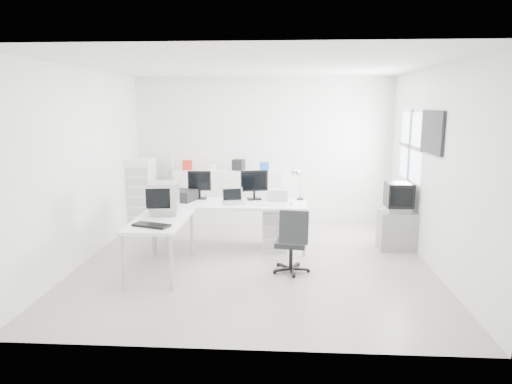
# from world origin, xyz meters

# --- Properties ---
(floor) EXTENTS (5.00, 5.00, 0.01)m
(floor) POSITION_xyz_m (0.00, 0.00, 0.00)
(floor) COLOR beige
(floor) RESTS_ON ground
(ceiling) EXTENTS (5.00, 5.00, 0.01)m
(ceiling) POSITION_xyz_m (0.00, 0.00, 2.80)
(ceiling) COLOR white
(ceiling) RESTS_ON back_wall
(back_wall) EXTENTS (5.00, 0.02, 2.80)m
(back_wall) POSITION_xyz_m (0.00, 2.50, 1.40)
(back_wall) COLOR white
(back_wall) RESTS_ON floor
(left_wall) EXTENTS (0.02, 5.00, 2.80)m
(left_wall) POSITION_xyz_m (-2.50, 0.00, 1.40)
(left_wall) COLOR white
(left_wall) RESTS_ON floor
(right_wall) EXTENTS (0.02, 5.00, 2.80)m
(right_wall) POSITION_xyz_m (2.50, 0.00, 1.40)
(right_wall) COLOR white
(right_wall) RESTS_ON floor
(window) EXTENTS (0.02, 1.20, 1.10)m
(window) POSITION_xyz_m (2.48, 1.20, 1.60)
(window) COLOR white
(window) RESTS_ON right_wall
(wall_picture) EXTENTS (0.04, 0.90, 0.60)m
(wall_picture) POSITION_xyz_m (2.47, 0.10, 1.90)
(wall_picture) COLOR black
(wall_picture) RESTS_ON right_wall
(main_desk) EXTENTS (2.40, 0.80, 0.75)m
(main_desk) POSITION_xyz_m (-0.42, 0.60, 0.38)
(main_desk) COLOR white
(main_desk) RESTS_ON floor
(side_desk) EXTENTS (0.70, 1.40, 0.75)m
(side_desk) POSITION_xyz_m (-1.27, -0.50, 0.38)
(side_desk) COLOR white
(side_desk) RESTS_ON floor
(drawer_pedestal) EXTENTS (0.40, 0.50, 0.60)m
(drawer_pedestal) POSITION_xyz_m (0.28, 0.65, 0.30)
(drawer_pedestal) COLOR white
(drawer_pedestal) RESTS_ON floor
(inkjet_printer) EXTENTS (0.58, 0.51, 0.17)m
(inkjet_printer) POSITION_xyz_m (-1.27, 0.70, 0.84)
(inkjet_printer) COLOR black
(inkjet_printer) RESTS_ON main_desk
(lcd_monitor_small) EXTENTS (0.39, 0.23, 0.47)m
(lcd_monitor_small) POSITION_xyz_m (-0.97, 0.85, 0.99)
(lcd_monitor_small) COLOR black
(lcd_monitor_small) RESTS_ON main_desk
(lcd_monitor_large) EXTENTS (0.48, 0.30, 0.46)m
(lcd_monitor_large) POSITION_xyz_m (-0.07, 0.85, 0.98)
(lcd_monitor_large) COLOR black
(lcd_monitor_large) RESTS_ON main_desk
(laptop) EXTENTS (0.37, 0.37, 0.20)m
(laptop) POSITION_xyz_m (-0.37, 0.50, 0.85)
(laptop) COLOR #B7B7BA
(laptop) RESTS_ON main_desk
(white_keyboard) EXTENTS (0.40, 0.18, 0.02)m
(white_keyboard) POSITION_xyz_m (0.23, 0.45, 0.76)
(white_keyboard) COLOR white
(white_keyboard) RESTS_ON main_desk
(white_mouse) EXTENTS (0.06, 0.06, 0.06)m
(white_mouse) POSITION_xyz_m (0.53, 0.50, 0.78)
(white_mouse) COLOR white
(white_mouse) RESTS_ON main_desk
(laser_printer) EXTENTS (0.35, 0.31, 0.18)m
(laser_printer) POSITION_xyz_m (0.33, 0.82, 0.84)
(laser_printer) COLOR #AFAFAF
(laser_printer) RESTS_ON main_desk
(desk_lamp) EXTENTS (0.19, 0.19, 0.53)m
(desk_lamp) POSITION_xyz_m (0.68, 0.90, 1.02)
(desk_lamp) COLOR silver
(desk_lamp) RESTS_ON main_desk
(crt_monitor) EXTENTS (0.43, 0.43, 0.43)m
(crt_monitor) POSITION_xyz_m (-1.27, -0.25, 0.97)
(crt_monitor) COLOR #B7B7BA
(crt_monitor) RESTS_ON side_desk
(black_keyboard) EXTENTS (0.52, 0.34, 0.03)m
(black_keyboard) POSITION_xyz_m (-1.27, -0.90, 0.77)
(black_keyboard) COLOR black
(black_keyboard) RESTS_ON side_desk
(office_chair) EXTENTS (0.60, 0.60, 0.92)m
(office_chair) POSITION_xyz_m (0.52, -0.41, 0.46)
(office_chair) COLOR #282A2D
(office_chair) RESTS_ON floor
(tv_cabinet) EXTENTS (0.56, 0.46, 0.61)m
(tv_cabinet) POSITION_xyz_m (2.22, 0.72, 0.31)
(tv_cabinet) COLOR gray
(tv_cabinet) RESTS_ON floor
(crt_tv) EXTENTS (0.50, 0.48, 0.45)m
(crt_tv) POSITION_xyz_m (2.22, 0.72, 0.84)
(crt_tv) COLOR black
(crt_tv) RESTS_ON tv_cabinet
(sideboard) EXTENTS (2.06, 0.52, 1.03)m
(sideboard) POSITION_xyz_m (-0.66, 2.24, 0.52)
(sideboard) COLOR white
(sideboard) RESTS_ON floor
(clutter_box_a) EXTENTS (0.22, 0.20, 0.18)m
(clutter_box_a) POSITION_xyz_m (-1.46, 2.24, 1.12)
(clutter_box_a) COLOR #B12019
(clutter_box_a) RESTS_ON sideboard
(clutter_box_b) EXTENTS (0.13, 0.11, 0.13)m
(clutter_box_b) POSITION_xyz_m (-0.96, 2.24, 1.09)
(clutter_box_b) COLOR white
(clutter_box_b) RESTS_ON sideboard
(clutter_box_c) EXTENTS (0.25, 0.24, 0.21)m
(clutter_box_c) POSITION_xyz_m (-0.46, 2.24, 1.14)
(clutter_box_c) COLOR black
(clutter_box_c) RESTS_ON sideboard
(clutter_box_d) EXTENTS (0.18, 0.17, 0.15)m
(clutter_box_d) POSITION_xyz_m (0.04, 2.24, 1.11)
(clutter_box_d) COLOR #194AB4
(clutter_box_d) RESTS_ON sideboard
(clutter_bottle) EXTENTS (0.07, 0.07, 0.22)m
(clutter_bottle) POSITION_xyz_m (-1.76, 2.28, 1.14)
(clutter_bottle) COLOR white
(clutter_bottle) RESTS_ON sideboard
(filing_cabinet) EXTENTS (0.45, 0.53, 1.28)m
(filing_cabinet) POSITION_xyz_m (-2.28, 1.93, 0.64)
(filing_cabinet) COLOR white
(filing_cabinet) RESTS_ON floor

